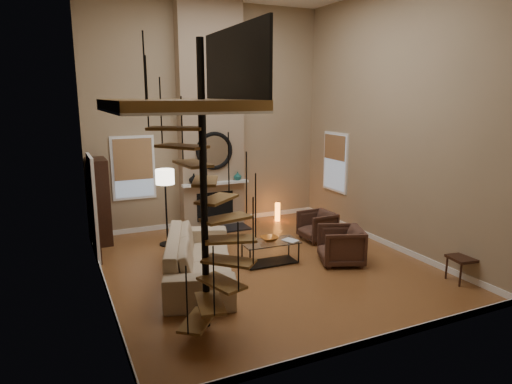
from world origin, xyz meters
name	(u,v)px	position (x,y,z in m)	size (l,w,h in m)	color
ground	(264,265)	(0.00, 0.00, -0.01)	(6.00, 6.50, 0.01)	#9C6232
back_wall	(208,117)	(0.00, 3.25, 2.75)	(6.00, 0.02, 5.50)	#978161
front_wall	(382,141)	(0.00, -3.25, 2.75)	(6.00, 0.02, 5.50)	#978161
left_wall	(94,130)	(-3.00, 0.00, 2.75)	(0.02, 6.50, 5.50)	#978161
right_wall	(392,121)	(3.00, 0.00, 2.75)	(0.02, 6.50, 5.50)	#978161
baseboard_back	(211,221)	(0.00, 3.24, 0.06)	(6.00, 0.02, 0.12)	white
baseboard_front	(369,342)	(0.00, -3.24, 0.06)	(6.00, 0.02, 0.12)	white
baseboard_left	(107,289)	(-2.99, 0.00, 0.06)	(0.02, 6.50, 0.12)	white
baseboard_right	(384,242)	(2.99, 0.00, 0.06)	(0.02, 6.50, 0.12)	white
chimney_breast	(211,117)	(0.00, 3.06, 2.75)	(1.60, 0.38, 5.50)	#90785E
hearth	(220,229)	(0.00, 2.57, 0.02)	(1.50, 0.60, 0.04)	black
firebox	(215,206)	(0.00, 2.86, 0.55)	(0.95, 0.02, 0.72)	black
mantel	(216,183)	(0.00, 2.78, 1.15)	(1.70, 0.18, 0.06)	white
mirror_frame	(214,151)	(0.00, 2.84, 1.95)	(0.94, 0.94, 0.10)	black
mirror_disc	(214,151)	(0.00, 2.85, 1.95)	(0.80, 0.80, 0.01)	white
vase_left	(194,179)	(-0.55, 2.82, 1.30)	(0.24, 0.24, 0.25)	black
vase_right	(238,176)	(0.60, 2.82, 1.28)	(0.20, 0.20, 0.21)	#17514B
window_back	(133,167)	(-1.90, 3.22, 1.62)	(1.02, 0.06, 1.52)	white
window_right	(335,161)	(2.97, 2.00, 1.63)	(0.06, 1.02, 1.52)	white
entry_door	(94,209)	(-2.95, 1.80, 1.05)	(0.10, 1.05, 2.16)	white
loft	(183,100)	(-2.04, -1.80, 3.24)	(1.70, 2.20, 1.09)	brown
spiral_stair	(205,207)	(-1.78, -1.79, 1.78)	(1.47, 1.47, 4.06)	black
hutch	(99,202)	(-2.76, 2.84, 0.95)	(0.41, 0.87, 1.94)	#311A10
sofa	(199,257)	(-1.37, -0.06, 0.40)	(2.90, 1.13, 0.85)	tan
armchair_near	(320,225)	(1.83, 0.88, 0.35)	(0.71, 0.73, 0.66)	#452A20
armchair_far	(345,246)	(1.51, -0.55, 0.35)	(0.82, 0.84, 0.76)	#452A20
coffee_table	(270,250)	(0.15, 0.04, 0.28)	(1.15, 0.61, 0.44)	silver
bowl	(269,239)	(0.15, 0.09, 0.50)	(0.35, 0.35, 0.09)	#C56B22
book	(290,241)	(0.50, -0.11, 0.46)	(0.22, 0.30, 0.03)	gray
floor_lamp	(165,183)	(-1.44, 2.03, 1.41)	(0.41, 0.41, 1.71)	black
accent_lamp	(277,212)	(1.69, 2.71, 0.25)	(0.14, 0.14, 0.49)	orange
side_chair	(468,253)	(2.96, -2.21, 0.53)	(0.51, 0.50, 0.96)	#311A10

